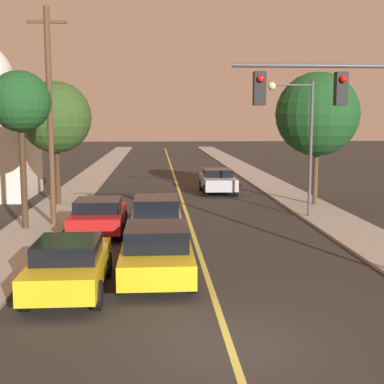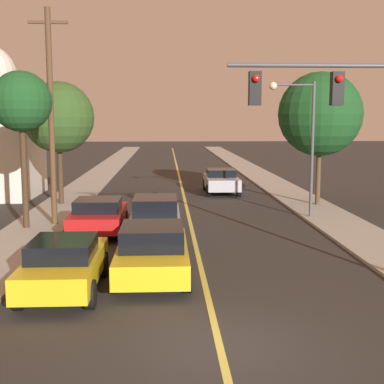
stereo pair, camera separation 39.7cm
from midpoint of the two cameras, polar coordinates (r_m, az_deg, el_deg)
The scene contains 15 objects.
ground_plane at distance 11.18m, azimuth 4.01°, elevation -16.12°, with size 200.00×200.00×0.00m, color #2D2B28.
road_surface at distance 46.39m, azimuth -1.26°, elevation 2.18°, with size 10.37×80.00×0.01m.
sidewalk_left at distance 46.65m, azimuth -9.19°, elevation 2.18°, with size 2.50×80.00×0.12m.
sidewalk_right at distance 47.00m, azimuth 6.62°, elevation 2.27°, with size 2.50×80.00×0.12m.
car_near_lane_front at distance 15.44m, azimuth -3.50°, elevation -6.28°, with size 2.11×4.69×1.55m.
car_near_lane_second at distance 19.85m, azimuth -3.35°, elevation -2.90°, with size 1.93×4.68×1.70m.
car_outer_lane_front at distance 14.49m, azimuth -12.69°, elevation -7.47°, with size 1.93×4.33×1.45m.
car_outer_lane_second at distance 21.52m, azimuth -9.40°, elevation -2.45°, with size 2.10×4.24×1.41m.
car_far_oncoming at distance 32.85m, azimuth 3.47°, elevation 1.23°, with size 2.04×4.47×1.49m.
traffic_signal_mast at distance 15.38m, azimuth 17.09°, elevation 7.29°, with size 5.07×0.42×6.09m.
streetlamp_right at distance 24.55m, azimuth 11.99°, elevation 6.66°, with size 2.08×0.36×6.06m.
utility_pole_left at distance 23.00m, azimuth -14.33°, elevation 8.05°, with size 1.60×0.24×8.90m.
tree_left_near at distance 22.54m, azimuth -17.26°, elevation 9.07°, with size 2.43×2.43×6.32m.
tree_left_far at distance 28.59m, azimuth -13.65°, elevation 7.74°, with size 3.68×3.68×6.35m.
tree_right_near at distance 28.33m, azimuth 13.91°, elevation 8.05°, with size 4.29×4.29×6.81m.
Camera 2 is at (-1.05, -10.16, 4.53)m, focal length 50.00 mm.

